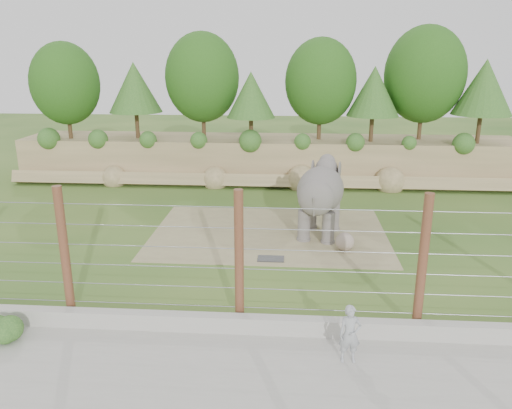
# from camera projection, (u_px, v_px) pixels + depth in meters

# --- Properties ---
(ground) EXTENTS (90.00, 90.00, 0.00)m
(ground) POSITION_uv_depth(u_px,v_px,m) (252.00, 261.00, 18.73)
(ground) COLOR #2F581F
(ground) RESTS_ON ground
(back_embankment) EXTENTS (30.00, 5.52, 8.77)m
(back_embankment) POSITION_uv_depth(u_px,v_px,m) (279.00, 114.00, 29.63)
(back_embankment) COLOR olive
(back_embankment) RESTS_ON ground
(dirt_patch) EXTENTS (10.00, 7.00, 0.02)m
(dirt_patch) POSITION_uv_depth(u_px,v_px,m) (269.00, 233.00, 21.56)
(dirt_patch) COLOR #90815C
(dirt_patch) RESTS_ON ground
(drain_grate) EXTENTS (1.00, 0.60, 0.03)m
(drain_grate) POSITION_uv_depth(u_px,v_px,m) (271.00, 259.00, 18.82)
(drain_grate) COLOR #262628
(drain_grate) RESTS_ON dirt_patch
(elephant) EXTENTS (2.40, 4.09, 3.10)m
(elephant) POSITION_uv_depth(u_px,v_px,m) (320.00, 200.00, 20.92)
(elephant) COLOR #605A56
(elephant) RESTS_ON ground
(stone_ball) EXTENTS (0.73, 0.73, 0.73)m
(stone_ball) POSITION_uv_depth(u_px,v_px,m) (345.00, 242.00, 19.56)
(stone_ball) COLOR gray
(stone_ball) RESTS_ON dirt_patch
(retaining_wall) EXTENTS (26.00, 0.35, 0.50)m
(retaining_wall) POSITION_uv_depth(u_px,v_px,m) (238.00, 324.00, 13.89)
(retaining_wall) COLOR #A9A69D
(retaining_wall) RESTS_ON ground
(walkway) EXTENTS (26.00, 4.00, 0.01)m
(walkway) POSITION_uv_depth(u_px,v_px,m) (229.00, 376.00, 12.05)
(walkway) COLOR #A9A69D
(walkway) RESTS_ON ground
(barrier_fence) EXTENTS (20.26, 0.26, 4.00)m
(barrier_fence) POSITION_uv_depth(u_px,v_px,m) (239.00, 259.00, 13.86)
(barrier_fence) COLOR #5A291E
(barrier_fence) RESTS_ON ground
(walkway_shrub) EXTENTS (0.76, 0.76, 0.76)m
(walkway_shrub) POSITION_uv_depth(u_px,v_px,m) (4.00, 326.00, 13.52)
(walkway_shrub) COLOR #275421
(walkway_shrub) RESTS_ON walkway
(zookeeper) EXTENTS (0.59, 0.41, 1.53)m
(zookeeper) POSITION_uv_depth(u_px,v_px,m) (350.00, 334.00, 12.41)
(zookeeper) COLOR #ABB1B4
(zookeeper) RESTS_ON walkway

